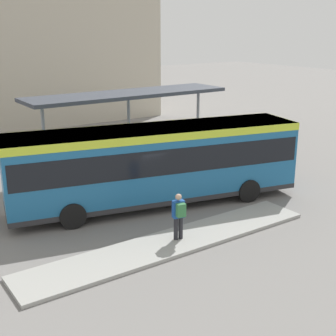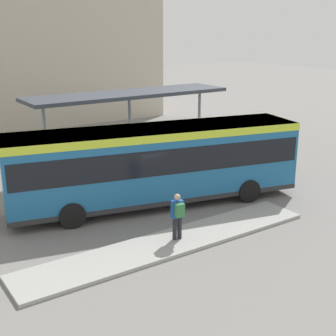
{
  "view_description": "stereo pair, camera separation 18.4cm",
  "coord_description": "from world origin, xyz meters",
  "px_view_note": "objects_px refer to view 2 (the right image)",
  "views": [
    {
      "loc": [
        -9.92,
        -15.18,
        7.02
      ],
      "look_at": [
        0.59,
        0.0,
        1.44
      ],
      "focal_mm": 50.0,
      "sensor_mm": 36.0,
      "label": 1
    },
    {
      "loc": [
        -9.77,
        -15.28,
        7.02
      ],
      "look_at": [
        0.59,
        0.0,
        1.44
      ],
      "focal_mm": 50.0,
      "sensor_mm": 36.0,
      "label": 2
    }
  ],
  "objects_px": {
    "city_bus": "(156,160)",
    "bicycle_green": "(258,157)",
    "potted_planter_near_shelter": "(117,168)",
    "bicycle_blue": "(273,158)",
    "bicycle_yellow": "(281,161)",
    "pedestrian_waiting": "(178,214)"
  },
  "relations": [
    {
      "from": "city_bus",
      "to": "bicycle_blue",
      "type": "bearing_deg",
      "value": 22.1
    },
    {
      "from": "bicycle_blue",
      "to": "bicycle_green",
      "type": "height_order",
      "value": "bicycle_green"
    },
    {
      "from": "bicycle_green",
      "to": "bicycle_blue",
      "type": "bearing_deg",
      "value": 24.21
    },
    {
      "from": "city_bus",
      "to": "potted_planter_near_shelter",
      "type": "height_order",
      "value": "city_bus"
    },
    {
      "from": "city_bus",
      "to": "potted_planter_near_shelter",
      "type": "distance_m",
      "value": 3.62
    },
    {
      "from": "potted_planter_near_shelter",
      "to": "city_bus",
      "type": "bearing_deg",
      "value": -90.22
    },
    {
      "from": "bicycle_yellow",
      "to": "potted_planter_near_shelter",
      "type": "height_order",
      "value": "potted_planter_near_shelter"
    },
    {
      "from": "bicycle_green",
      "to": "potted_planter_near_shelter",
      "type": "bearing_deg",
      "value": -106.16
    },
    {
      "from": "bicycle_blue",
      "to": "potted_planter_near_shelter",
      "type": "xyz_separation_m",
      "value": [
        -8.18,
        2.11,
        0.33
      ]
    },
    {
      "from": "bicycle_blue",
      "to": "bicycle_green",
      "type": "relative_size",
      "value": 0.99
    },
    {
      "from": "bicycle_blue",
      "to": "bicycle_green",
      "type": "distance_m",
      "value": 0.82
    },
    {
      "from": "city_bus",
      "to": "bicycle_yellow",
      "type": "height_order",
      "value": "city_bus"
    },
    {
      "from": "pedestrian_waiting",
      "to": "potted_planter_near_shelter",
      "type": "height_order",
      "value": "pedestrian_waiting"
    },
    {
      "from": "city_bus",
      "to": "pedestrian_waiting",
      "type": "relative_size",
      "value": 7.46
    },
    {
      "from": "city_bus",
      "to": "pedestrian_waiting",
      "type": "distance_m",
      "value": 3.85
    },
    {
      "from": "city_bus",
      "to": "bicycle_green",
      "type": "relative_size",
      "value": 7.29
    },
    {
      "from": "pedestrian_waiting",
      "to": "bicycle_green",
      "type": "distance_m",
      "value": 10.72
    },
    {
      "from": "pedestrian_waiting",
      "to": "bicycle_green",
      "type": "bearing_deg",
      "value": -47.55
    },
    {
      "from": "potted_planter_near_shelter",
      "to": "pedestrian_waiting",
      "type": "bearing_deg",
      "value": -101.51
    },
    {
      "from": "city_bus",
      "to": "bicycle_green",
      "type": "distance_m",
      "value": 8.18
    },
    {
      "from": "potted_planter_near_shelter",
      "to": "bicycle_blue",
      "type": "bearing_deg",
      "value": -14.48
    },
    {
      "from": "bicycle_green",
      "to": "potted_planter_near_shelter",
      "type": "relative_size",
      "value": 1.26
    }
  ]
}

